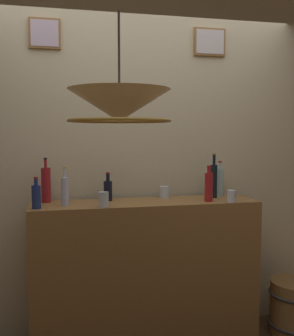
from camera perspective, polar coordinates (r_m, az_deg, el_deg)
name	(u,v)px	position (r m, az deg, el deg)	size (l,w,h in m)	color
panelled_rear_partition	(138,142)	(3.12, -1.31, 3.76)	(3.17, 0.15, 2.88)	beige
bar_shelf_unit	(146,274)	(3.04, -0.21, -15.10)	(1.65, 0.41, 1.10)	olive
liquor_bottle_rum	(36,196)	(2.71, -15.71, -3.91)	(0.06, 0.06, 0.21)	navy
liquor_bottle_vodka	(108,190)	(2.93, -5.67, -3.14)	(0.06, 0.06, 0.21)	black
liquor_bottle_sherry	(65,191)	(2.76, -11.78, -3.28)	(0.05, 0.05, 0.27)	silver
liquor_bottle_whiskey	(214,180)	(3.08, 9.63, -1.70)	(0.05, 0.05, 0.35)	black
liquor_bottle_rye	(220,181)	(3.19, 10.46, -1.90)	(0.06, 0.06, 0.28)	#A7CAC2
liquor_bottle_gin	(46,185)	(2.93, -14.39, -2.33)	(0.07, 0.07, 0.32)	maroon
liquor_bottle_port	(209,186)	(2.92, 8.90, -2.62)	(0.06, 0.06, 0.26)	#A52024
glass_tumbler_rocks	(231,196)	(2.92, 12.09, -3.99)	(0.06, 0.06, 0.09)	silver
glass_tumbler_highball	(104,199)	(2.69, -6.30, -4.53)	(0.07, 0.07, 0.10)	silver
glass_tumbler_shot	(164,192)	(3.05, 2.51, -3.49)	(0.07, 0.07, 0.09)	silver
pendant_lamp	(119,107)	(2.03, -4.02, 8.80)	(0.53, 0.53, 0.55)	beige
wooden_barrel	(294,308)	(3.51, 20.51, -18.41)	(0.40, 0.40, 0.43)	olive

